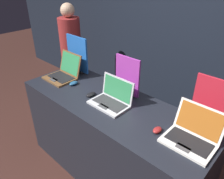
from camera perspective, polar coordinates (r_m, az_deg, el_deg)
The scene contains 12 objects.
wall_back at distance 3.00m, azimuth 18.48°, elevation 14.37°, with size 8.00×0.05×2.80m.
display_counter at distance 2.40m, azimuth -0.25°, elevation -13.10°, with size 2.03×0.73×0.96m.
laptop_front at distance 2.62m, azimuth -12.48°, elevation 4.37°, with size 0.35×0.35×0.27m.
mouse_front at distance 2.45m, azimuth -9.98°, elevation 1.62°, with size 0.07×0.11×0.04m.
promo_stand_front at distance 2.68m, azimuth -9.01°, elevation 8.77°, with size 0.35×0.07×0.45m.
laptop_middle at distance 2.06m, azimuth 0.00°, elevation -2.31°, with size 0.37×0.27×0.24m.
mouse_middle at distance 2.22m, azimuth -5.54°, elevation -1.28°, with size 0.07×0.11×0.03m.
promo_stand_middle at distance 2.14m, azimuth 4.03°, elevation 3.08°, with size 0.29×0.07×0.41m.
laptop_back at distance 1.75m, azimuth 20.26°, elevation -10.97°, with size 0.37×0.32×0.25m.
mouse_back at distance 1.79m, azimuth 11.76°, elevation -10.31°, with size 0.06×0.09×0.04m.
promo_stand_back at distance 1.89m, azimuth 24.43°, elevation -3.44°, with size 0.29×0.07×0.43m.
person_bystander at distance 3.50m, azimuth -10.42°, elevation 8.28°, with size 0.32×0.32×1.67m.
Camera 1 is at (1.22, -0.92, 2.11)m, focal length 35.00 mm.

